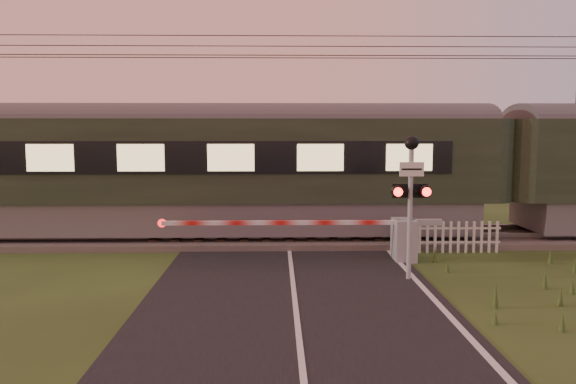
{
  "coord_description": "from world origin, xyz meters",
  "views": [
    {
      "loc": [
        -0.36,
        -10.37,
        3.35
      ],
      "look_at": [
        -0.07,
        3.2,
        1.84
      ],
      "focal_mm": 35.0,
      "sensor_mm": 36.0,
      "label": 1
    }
  ],
  "objects_px": {
    "train": "(499,168)",
    "crossing_signal": "(411,181)",
    "boom_gate": "(389,237)",
    "picket_fence": "(451,237)"
  },
  "relations": [
    {
      "from": "train",
      "to": "crossing_signal",
      "type": "relative_size",
      "value": 12.71
    },
    {
      "from": "train",
      "to": "crossing_signal",
      "type": "bearing_deg",
      "value": -129.64
    },
    {
      "from": "crossing_signal",
      "to": "picket_fence",
      "type": "bearing_deg",
      "value": 56.57
    },
    {
      "from": "picket_fence",
      "to": "crossing_signal",
      "type": "bearing_deg",
      "value": -123.43
    },
    {
      "from": "crossing_signal",
      "to": "boom_gate",
      "type": "bearing_deg",
      "value": 92.09
    },
    {
      "from": "train",
      "to": "boom_gate",
      "type": "xyz_separation_m",
      "value": [
        -3.88,
        -2.71,
        -1.59
      ]
    },
    {
      "from": "boom_gate",
      "to": "crossing_signal",
      "type": "xyz_separation_m",
      "value": [
        0.07,
        -1.89,
        1.61
      ]
    },
    {
      "from": "train",
      "to": "picket_fence",
      "type": "height_order",
      "value": "train"
    },
    {
      "from": "train",
      "to": "boom_gate",
      "type": "relative_size",
      "value": 5.63
    },
    {
      "from": "train",
      "to": "crossing_signal",
      "type": "xyz_separation_m",
      "value": [
        -3.81,
        -4.6,
        0.02
      ]
    }
  ]
}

